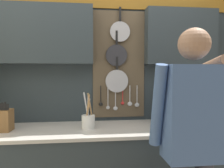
{
  "coord_description": "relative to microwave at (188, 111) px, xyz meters",
  "views": [
    {
      "loc": [
        -0.23,
        -2.07,
        1.44
      ],
      "look_at": [
        0.04,
        0.21,
        1.32
      ],
      "focal_mm": 35.0,
      "sensor_mm": 36.0,
      "label": 1
    }
  ],
  "objects": [
    {
      "name": "back_wall_unit",
      "position": [
        -0.78,
        0.31,
        0.43
      ],
      "size": [
        2.98,
        0.2,
        2.46
      ],
      "color": "#2D383D",
      "rests_on": "ground_plane"
    },
    {
      "name": "microwave",
      "position": [
        0.0,
        0.0,
        0.0
      ],
      "size": [
        0.5,
        0.37,
        0.3
      ],
      "color": "black",
      "rests_on": "base_cabinet_counter"
    },
    {
      "name": "knife_block",
      "position": [
        -1.74,
        0.0,
        -0.05
      ],
      "size": [
        0.11,
        0.15,
        0.27
      ],
      "color": "brown",
      "rests_on": "base_cabinet_counter"
    },
    {
      "name": "utensil_crock",
      "position": [
        -0.99,
        0.0,
        -0.07
      ],
      "size": [
        0.13,
        0.13,
        0.35
      ],
      "color": "white",
      "rests_on": "base_cabinet_counter"
    },
    {
      "name": "person",
      "position": [
        -0.29,
        -0.67,
        -0.02
      ],
      "size": [
        0.54,
        0.67,
        1.74
      ],
      "color": "#383842",
      "rests_on": "ground_plane"
    }
  ]
}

